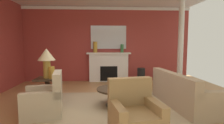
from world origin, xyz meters
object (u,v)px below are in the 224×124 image
object	(u,v)px
mantel_mirror	(109,37)
vase_tall_corner	(141,75)
armchair_near_window	(45,101)
fireplace	(109,68)
vase_mantel_right	(122,48)
sofa	(184,94)
armchair_facing_fireplace	(135,118)
coffee_table	(117,93)
vase_on_side_table	(52,73)
vase_mantel_left	(95,47)
table_lamp	(47,57)
side_table	(48,89)

from	to	relation	value
mantel_mirror	vase_tall_corner	size ratio (longest dim) A/B	2.48
armchair_near_window	fireplace	bearing A→B (deg)	66.67
armchair_near_window	vase_mantel_right	world-z (taller)	vase_mantel_right
fireplace	sofa	bearing A→B (deg)	-60.32
armchair_facing_fireplace	coffee_table	world-z (taller)	armchair_facing_fireplace
vase_on_side_table	vase_tall_corner	xyz separation A→B (m)	(2.83, 2.65, -0.56)
vase_mantel_left	vase_tall_corner	bearing A→B (deg)	-7.67
armchair_near_window	vase_tall_corner	bearing A→B (deg)	48.81
vase_mantel_right	vase_tall_corner	bearing A→B (deg)	-18.31
mantel_mirror	table_lamp	xyz separation A→B (m)	(-1.67, -2.95, -0.61)
sofa	coffee_table	distance (m)	1.69
sofa	coffee_table	size ratio (longest dim) A/B	2.18
coffee_table	table_lamp	distance (m)	1.98
armchair_facing_fireplace	vase_on_side_table	distance (m)	2.44
armchair_facing_fireplace	side_table	size ratio (longest dim) A/B	1.36
sofa	vase_mantel_left	size ratio (longest dim) A/B	4.93
coffee_table	vase_tall_corner	world-z (taller)	vase_tall_corner
armchair_facing_fireplace	side_table	distance (m)	2.57
sofa	vase_tall_corner	world-z (taller)	sofa
sofa	vase_on_side_table	bearing A→B (deg)	177.20
coffee_table	vase_mantel_right	world-z (taller)	vase_mantel_right
side_table	fireplace	bearing A→B (deg)	59.48
coffee_table	vase_on_side_table	distance (m)	1.69
fireplace	mantel_mirror	distance (m)	1.27
fireplace	coffee_table	bearing A→B (deg)	-88.33
sofa	table_lamp	size ratio (longest dim) A/B	2.91
armchair_facing_fireplace	vase_mantel_right	bearing A→B (deg)	86.54
armchair_near_window	vase_on_side_table	world-z (taller)	vase_on_side_table
armchair_near_window	coffee_table	size ratio (longest dim) A/B	0.95
fireplace	vase_mantel_left	world-z (taller)	vase_mantel_left
armchair_near_window	vase_mantel_left	world-z (taller)	vase_mantel_left
table_lamp	vase_mantel_right	bearing A→B (deg)	51.43
fireplace	vase_tall_corner	world-z (taller)	fireplace
fireplace	mantel_mirror	world-z (taller)	mantel_mirror
mantel_mirror	vase_mantel_right	world-z (taller)	mantel_mirror
sofa	vase_on_side_table	world-z (taller)	vase_on_side_table
vase_mantel_right	vase_tall_corner	size ratio (longest dim) A/B	0.57
side_table	mantel_mirror	bearing A→B (deg)	60.52
sofa	vase_tall_corner	distance (m)	2.85
vase_mantel_right	vase_mantel_left	bearing A→B (deg)	180.00
mantel_mirror	vase_mantel_left	distance (m)	0.70
vase_mantel_left	armchair_facing_fireplace	bearing A→B (deg)	-79.45
sofa	side_table	distance (m)	3.46
vase_mantel_left	vase_tall_corner	world-z (taller)	vase_mantel_left
armchair_facing_fireplace	sofa	bearing A→B (deg)	43.03
armchair_facing_fireplace	vase_on_side_table	world-z (taller)	vase_on_side_table
armchair_facing_fireplace	vase_mantel_left	bearing A→B (deg)	100.55
coffee_table	vase_mantel_right	distance (m)	3.18
table_lamp	vase_on_side_table	distance (m)	0.42
side_table	vase_tall_corner	bearing A→B (deg)	40.41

